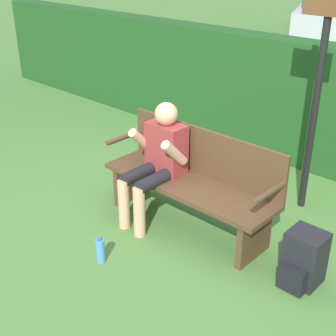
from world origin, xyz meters
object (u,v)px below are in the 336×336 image
person_seated (158,158)px  backpack (303,260)px  water_bottle (100,251)px  signpost (318,81)px  parked_car (334,14)px  park_bench (192,180)px

person_seated → backpack: 1.60m
backpack → water_bottle: (-1.38, -0.94, -0.10)m
backpack → signpost: (-0.59, 1.09, 1.11)m
person_seated → water_bottle: bearing=-79.8°
water_bottle → signpost: bearing=68.8°
person_seated → parked_car: size_ratio=0.24×
park_bench → parked_car: size_ratio=0.36×
backpack → parked_car: parked_car is taller
park_bench → backpack: size_ratio=3.88×
water_bottle → parked_car: (-3.33, 11.35, 0.50)m
park_bench → parked_car: bearing=108.6°
person_seated → backpack: (1.54, 0.07, -0.43)m
park_bench → person_seated: bearing=-155.6°
person_seated → backpack: bearing=2.6°
park_bench → water_bottle: bearing=-98.8°
person_seated → signpost: bearing=51.0°
person_seated → parked_car: bearing=106.8°
park_bench → signpost: (0.63, 1.02, 0.86)m
person_seated → parked_car: 10.95m
backpack → park_bench: bearing=176.6°
water_bottle → parked_car: size_ratio=0.05×
person_seated → parked_car: parked_car is taller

